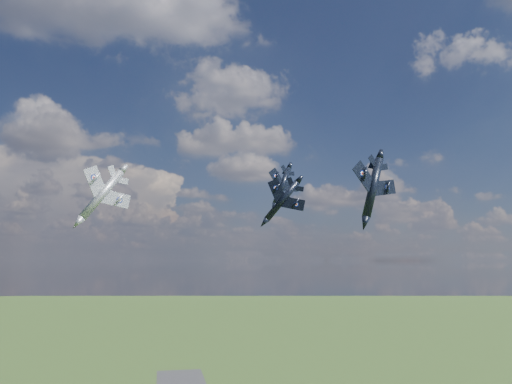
{
  "coord_description": "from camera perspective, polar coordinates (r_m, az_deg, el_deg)",
  "views": [
    {
      "loc": [
        -14.6,
        -86.52,
        69.69
      ],
      "look_at": [
        3.14,
        5.12,
        82.6
      ],
      "focal_mm": 35.0,
      "sensor_mm": 36.0,
      "label": 1
    }
  ],
  "objects": [
    {
      "name": "jet_high_navy",
      "position": [
        111.49,
        2.99,
        0.71
      ],
      "size": [
        13.4,
        15.28,
        6.21
      ],
      "primitive_type": null,
      "rotation": [
        0.0,
        0.43,
        0.37
      ],
      "color": "black"
    },
    {
      "name": "jet_right_navy",
      "position": [
        79.78,
        13.22,
        0.49
      ],
      "size": [
        14.34,
        16.42,
        5.89
      ],
      "primitive_type": null,
      "rotation": [
        0.0,
        0.33,
        0.35
      ],
      "color": "black"
    },
    {
      "name": "jet_lead_navy",
      "position": [
        94.37,
        3.01,
        -0.98
      ],
      "size": [
        12.14,
        14.62,
        7.74
      ],
      "primitive_type": null,
      "rotation": [
        0.0,
        0.69,
        -0.33
      ],
      "color": "black"
    },
    {
      "name": "jet_left_silver",
      "position": [
        98.12,
        -17.2,
        -0.26
      ],
      "size": [
        16.74,
        19.15,
        9.56
      ],
      "primitive_type": null,
      "rotation": [
        0.0,
        0.65,
        0.43
      ],
      "color": "gray"
    }
  ]
}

